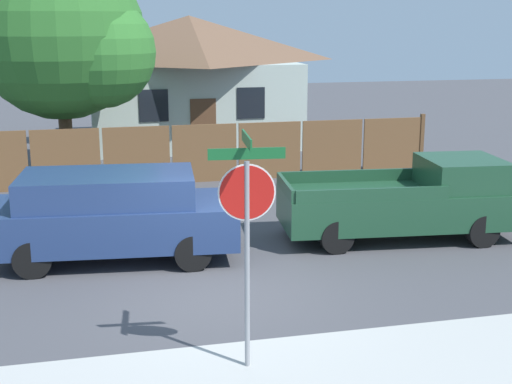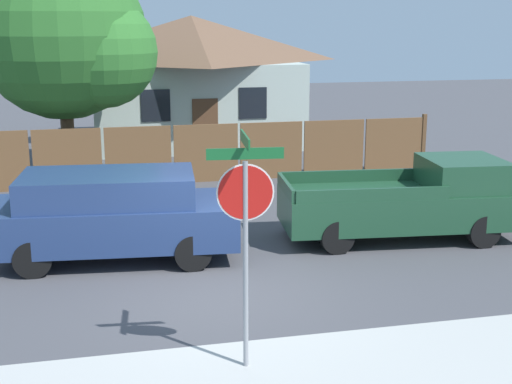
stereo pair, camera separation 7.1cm
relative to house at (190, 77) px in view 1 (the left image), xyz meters
name	(u,v)px [view 1 (the left image)]	position (x,y,z in m)	size (l,w,h in m)	color
ground_plane	(217,293)	(-1.86, -15.97, -2.50)	(80.00, 80.00, 0.00)	#47474C
wooden_fence	(205,153)	(-0.63, -7.19, -1.64)	(13.94, 0.12, 1.81)	brown
house	(190,77)	(0.00, 0.00, 0.00)	(8.19, 6.60, 4.82)	#B2C1B7
oak_tree	(68,39)	(-4.34, -5.60, 1.63)	(5.23, 4.98, 6.74)	brown
red_suv	(113,213)	(-3.51, -13.69, -1.54)	(4.96, 2.45, 1.76)	navy
orange_pickup	(409,201)	(2.83, -13.71, -1.65)	(5.25, 2.38, 1.75)	#1E472D
stop_sign	(247,211)	(-1.91, -18.73, -0.27)	(1.01, 0.91, 3.25)	gray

